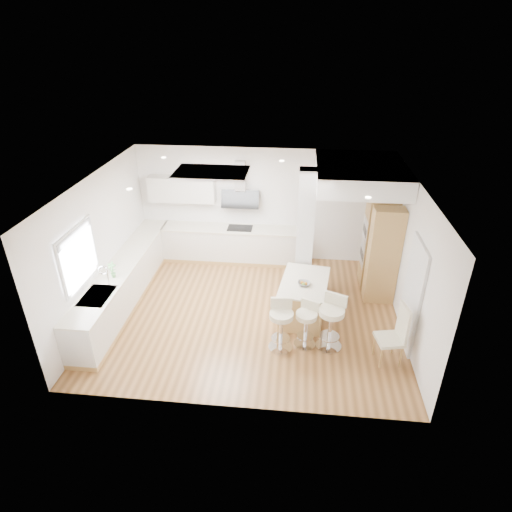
# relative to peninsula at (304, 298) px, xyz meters

# --- Properties ---
(ground) EXTENTS (6.00, 6.00, 0.00)m
(ground) POSITION_rel_peninsula_xyz_m (-1.08, -0.02, -0.42)
(ground) COLOR #9B6939
(ground) RESTS_ON ground
(ceiling) EXTENTS (6.00, 5.00, 0.02)m
(ceiling) POSITION_rel_peninsula_xyz_m (-1.08, -0.02, -0.42)
(ceiling) COLOR white
(ceiling) RESTS_ON ground
(wall_back) EXTENTS (6.00, 0.04, 2.80)m
(wall_back) POSITION_rel_peninsula_xyz_m (-1.08, 2.48, 0.98)
(wall_back) COLOR white
(wall_back) RESTS_ON ground
(wall_left) EXTENTS (0.04, 5.00, 2.80)m
(wall_left) POSITION_rel_peninsula_xyz_m (-4.08, -0.02, 0.98)
(wall_left) COLOR white
(wall_left) RESTS_ON ground
(wall_right) EXTENTS (0.04, 5.00, 2.80)m
(wall_right) POSITION_rel_peninsula_xyz_m (1.92, -0.02, 0.98)
(wall_right) COLOR white
(wall_right) RESTS_ON ground
(skylight) EXTENTS (4.10, 2.10, 0.06)m
(skylight) POSITION_rel_peninsula_xyz_m (-1.87, 0.58, 2.36)
(skylight) COLOR silver
(skylight) RESTS_ON ground
(window_left) EXTENTS (0.06, 1.28, 1.07)m
(window_left) POSITION_rel_peninsula_xyz_m (-4.03, -0.92, 1.28)
(window_left) COLOR white
(window_left) RESTS_ON ground
(doorway_right) EXTENTS (0.05, 1.00, 2.10)m
(doorway_right) POSITION_rel_peninsula_xyz_m (1.89, -0.62, 0.58)
(doorway_right) COLOR #4A403A
(doorway_right) RESTS_ON ground
(counter_left) EXTENTS (0.63, 4.50, 1.35)m
(counter_left) POSITION_rel_peninsula_xyz_m (-3.78, 0.21, 0.04)
(counter_left) COLOR tan
(counter_left) RESTS_ON ground
(counter_back) EXTENTS (3.62, 0.63, 2.50)m
(counter_back) POSITION_rel_peninsula_xyz_m (-1.99, 2.21, 0.28)
(counter_back) COLOR tan
(counter_back) RESTS_ON ground
(pillar) EXTENTS (0.35, 0.35, 2.80)m
(pillar) POSITION_rel_peninsula_xyz_m (-0.03, 0.93, 0.98)
(pillar) COLOR silver
(pillar) RESTS_ON ground
(soffit) EXTENTS (1.78, 2.20, 0.40)m
(soffit) POSITION_rel_peninsula_xyz_m (1.02, 1.38, 2.18)
(soffit) COLOR white
(soffit) RESTS_ON ground
(oven_column) EXTENTS (0.63, 1.21, 2.10)m
(oven_column) POSITION_rel_peninsula_xyz_m (1.60, 1.21, 0.63)
(oven_column) COLOR tan
(oven_column) RESTS_ON ground
(peninsula) EXTENTS (1.06, 1.45, 0.89)m
(peninsula) POSITION_rel_peninsula_xyz_m (0.00, 0.00, 0.00)
(peninsula) COLOR tan
(peninsula) RESTS_ON ground
(bar_stool_a) EXTENTS (0.49, 0.49, 1.00)m
(bar_stool_a) POSITION_rel_peninsula_xyz_m (-0.40, -1.03, 0.14)
(bar_stool_a) COLOR silver
(bar_stool_a) RESTS_ON ground
(bar_stool_b) EXTENTS (0.54, 0.54, 0.91)m
(bar_stool_b) POSITION_rel_peninsula_xyz_m (0.05, -0.90, 0.09)
(bar_stool_b) COLOR silver
(bar_stool_b) RESTS_ON ground
(bar_stool_c) EXTENTS (0.63, 0.63, 1.06)m
(bar_stool_c) POSITION_rel_peninsula_xyz_m (0.49, -0.90, 0.18)
(bar_stool_c) COLOR silver
(bar_stool_c) RESTS_ON ground
(dining_chair) EXTENTS (0.52, 0.52, 1.13)m
(dining_chair) POSITION_rel_peninsula_xyz_m (1.58, -1.17, 0.19)
(dining_chair) COLOR beige
(dining_chair) RESTS_ON ground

